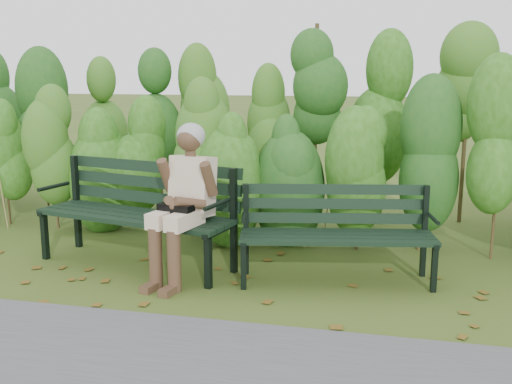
# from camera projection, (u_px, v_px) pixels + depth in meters

# --- Properties ---
(ground) EXTENTS (80.00, 80.00, 0.00)m
(ground) POSITION_uv_depth(u_px,v_px,m) (247.00, 280.00, 5.45)
(ground) COLOR #404E1A
(hedge_band) EXTENTS (11.04, 1.67, 2.42)m
(hedge_band) POSITION_uv_depth(u_px,v_px,m) (285.00, 124.00, 6.97)
(hedge_band) COLOR #47381E
(hedge_band) RESTS_ON ground
(leaf_litter) EXTENTS (5.85, 2.07, 0.01)m
(leaf_litter) POSITION_uv_depth(u_px,v_px,m) (261.00, 282.00, 5.40)
(leaf_litter) COLOR brown
(leaf_litter) RESTS_ON ground
(bench_left) EXTENTS (2.08, 1.08, 1.00)m
(bench_left) POSITION_uv_depth(u_px,v_px,m) (141.00, 205.00, 5.84)
(bench_left) COLOR black
(bench_left) RESTS_ON ground
(bench_right) EXTENTS (1.79, 0.86, 0.86)m
(bench_right) POSITION_uv_depth(u_px,v_px,m) (336.00, 226.00, 5.38)
(bench_right) COLOR black
(bench_right) RESTS_ON ground
(seated_woman) EXTENTS (0.58, 0.86, 1.41)m
(seated_woman) POSITION_uv_depth(u_px,v_px,m) (184.00, 192.00, 5.35)
(seated_woman) COLOR beige
(seated_woman) RESTS_ON ground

